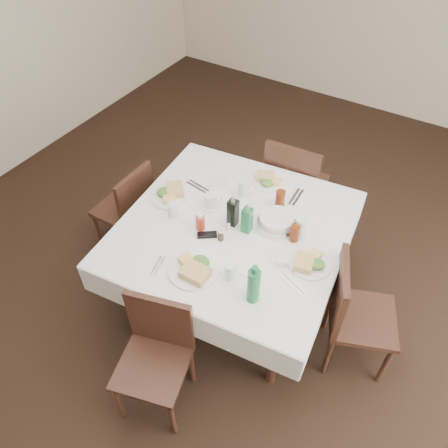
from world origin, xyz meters
name	(u,v)px	position (x,y,z in m)	size (l,w,h in m)	color
ground_plane	(248,323)	(0.00, 0.00, 0.00)	(7.00, 7.00, 0.00)	black
room_shell	(262,122)	(0.00, 0.00, 1.71)	(6.04, 7.04, 2.80)	beige
dining_table	(234,234)	(-0.23, 0.16, 0.69)	(1.58, 1.58, 0.76)	black
chair_north	(293,182)	(-0.18, 1.04, 0.54)	(0.47, 0.47, 0.94)	black
chair_south	(157,349)	(-0.24, -0.70, 0.48)	(0.49, 0.49, 0.84)	black
chair_east	(351,309)	(0.64, 0.14, 0.50)	(0.53, 0.53, 0.87)	black
chair_west	(129,205)	(-1.20, 0.18, 0.47)	(0.39, 0.39, 0.82)	black
meal_north	(268,180)	(-0.25, 0.68, 0.78)	(0.25, 0.25, 0.05)	white
meal_south	(195,269)	(-0.24, -0.29, 0.79)	(0.31, 0.31, 0.07)	white
meal_east	(309,262)	(0.33, 0.12, 0.78)	(0.27, 0.27, 0.06)	white
meal_west	(171,194)	(-0.76, 0.19, 0.79)	(0.28, 0.28, 0.06)	white
side_plate_a	(218,184)	(-0.54, 0.47, 0.77)	(0.16, 0.16, 0.01)	white
side_plate_b	(251,268)	(0.04, -0.09, 0.77)	(0.16, 0.16, 0.01)	white
water_n	(243,188)	(-0.33, 0.46, 0.83)	(0.07, 0.07, 0.13)	silver
water_s	(230,272)	(-0.03, -0.22, 0.82)	(0.06, 0.06, 0.11)	silver
water_e	(301,227)	(0.17, 0.31, 0.84)	(0.08, 0.08, 0.15)	silver
water_w	(173,211)	(-0.62, 0.03, 0.82)	(0.06, 0.06, 0.11)	silver
iced_tea_a	(280,199)	(-0.06, 0.49, 0.83)	(0.07, 0.07, 0.14)	maroon
iced_tea_b	(295,233)	(0.16, 0.26, 0.83)	(0.06, 0.06, 0.13)	maroon
bread_basket	(276,222)	(0.01, 0.31, 0.80)	(0.25, 0.25, 0.08)	silver
oil_cruet_dark	(233,212)	(-0.25, 0.18, 0.87)	(0.06, 0.06, 0.25)	black
oil_cruet_green	(247,219)	(-0.14, 0.17, 0.87)	(0.06, 0.06, 0.24)	#1A6D3A
ketchup_bottle	(200,222)	(-0.41, 0.03, 0.82)	(0.06, 0.06, 0.13)	#AE3920
salt_shaker	(228,225)	(-0.25, 0.12, 0.80)	(0.03, 0.03, 0.07)	white
pepper_shaker	(221,235)	(-0.24, 0.02, 0.80)	(0.04, 0.04, 0.08)	#42321F
coffee_mug	(211,201)	(-0.46, 0.25, 0.81)	(0.14, 0.14, 0.10)	white
sunglasses	(207,235)	(-0.33, -0.01, 0.78)	(0.13, 0.11, 0.03)	black
green_bottle	(254,285)	(0.15, -0.28, 0.89)	(0.07, 0.07, 0.28)	#1A6D3A
sugar_caddy	(283,262)	(0.19, 0.04, 0.78)	(0.09, 0.07, 0.04)	white
cutlery_n	(296,197)	(0.00, 0.64, 0.77)	(0.06, 0.19, 0.01)	silver
cutlery_s	(158,266)	(-0.45, -0.37, 0.77)	(0.07, 0.16, 0.01)	silver
cutlery_e	(293,284)	(0.30, -0.07, 0.77)	(0.19, 0.11, 0.01)	silver
cutlery_w	(198,187)	(-0.65, 0.37, 0.77)	(0.19, 0.08, 0.01)	silver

